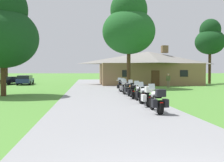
% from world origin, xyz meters
% --- Properties ---
extents(ground_plane, '(500.00, 500.00, 0.00)m').
position_xyz_m(ground_plane, '(0.00, 20.00, 0.00)').
color(ground_plane, '#4C8433').
extents(asphalt_driveway, '(6.40, 80.00, 0.06)m').
position_xyz_m(asphalt_driveway, '(0.00, 18.00, 0.03)').
color(asphalt_driveway, gray).
rests_on(asphalt_driveway, ground).
extents(motorcycle_white_nearest_to_camera, '(0.72, 2.08, 1.30)m').
position_xyz_m(motorcycle_white_nearest_to_camera, '(1.89, 8.27, 0.61)').
color(motorcycle_white_nearest_to_camera, black).
rests_on(motorcycle_white_nearest_to_camera, asphalt_driveway).
extents(motorcycle_silver_second_in_row, '(0.81, 2.08, 1.30)m').
position_xyz_m(motorcycle_silver_second_in_row, '(1.92, 10.64, 0.61)').
color(motorcycle_silver_second_in_row, black).
rests_on(motorcycle_silver_second_in_row, asphalt_driveway).
extents(motorcycle_silver_third_in_row, '(0.77, 2.08, 1.30)m').
position_xyz_m(motorcycle_silver_third_in_row, '(1.99, 12.41, 0.61)').
color(motorcycle_silver_third_in_row, black).
rests_on(motorcycle_silver_third_in_row, asphalt_driveway).
extents(motorcycle_orange_fourth_in_row, '(0.76, 2.08, 1.30)m').
position_xyz_m(motorcycle_orange_fourth_in_row, '(1.88, 14.69, 0.61)').
color(motorcycle_orange_fourth_in_row, black).
rests_on(motorcycle_orange_fourth_in_row, asphalt_driveway).
extents(motorcycle_black_fifth_in_row, '(0.88, 2.08, 1.30)m').
position_xyz_m(motorcycle_black_fifth_in_row, '(1.90, 16.84, 0.61)').
color(motorcycle_black_fifth_in_row, black).
rests_on(motorcycle_black_fifth_in_row, asphalt_driveway).
extents(motorcycle_blue_sixth_in_row, '(0.78, 2.08, 1.30)m').
position_xyz_m(motorcycle_blue_sixth_in_row, '(1.87, 18.81, 0.61)').
color(motorcycle_blue_sixth_in_row, black).
rests_on(motorcycle_blue_sixth_in_row, asphalt_driveway).
extents(motorcycle_blue_farthest_in_row, '(0.74, 2.08, 1.30)m').
position_xyz_m(motorcycle_blue_farthest_in_row, '(1.87, 21.06, 0.61)').
color(motorcycle_blue_farthest_in_row, black).
rests_on(motorcycle_blue_farthest_in_row, asphalt_driveway).
extents(stone_lodge, '(15.00, 8.89, 5.87)m').
position_xyz_m(stone_lodge, '(7.86, 34.64, 2.56)').
color(stone_lodge, brown).
rests_on(stone_lodge, ground).
extents(bystander_olive_shirt_near_lodge, '(0.47, 0.38, 1.69)m').
position_xyz_m(bystander_olive_shirt_near_lodge, '(8.51, 26.95, 0.95)').
color(bystander_olive_shirt_near_lodge, '#75664C').
rests_on(bystander_olive_shirt_near_lodge, ground).
extents(tree_right_of_lodge, '(4.71, 4.71, 10.35)m').
position_xyz_m(tree_right_of_lodge, '(18.34, 36.24, 7.23)').
color(tree_right_of_lodge, '#422D19').
rests_on(tree_right_of_lodge, ground).
extents(tree_by_lodge_front, '(6.21, 6.21, 11.47)m').
position_xyz_m(tree_by_lodge_front, '(3.61, 26.75, 7.39)').
color(tree_by_lodge_front, '#422D19').
rests_on(tree_by_lodge_front, ground).
extents(tree_left_far, '(4.75, 4.75, 8.95)m').
position_xyz_m(tree_left_far, '(-14.76, 41.46, 5.82)').
color(tree_left_far, '#422D19').
rests_on(tree_left_far, ground).
extents(tree_left_near, '(5.68, 5.68, 9.06)m').
position_xyz_m(tree_left_near, '(-8.03, 18.10, 5.33)').
color(tree_left_near, '#422D19').
rests_on(tree_left_near, ground).
extents(parked_navy_suv_far_left, '(2.10, 4.69, 1.40)m').
position_xyz_m(parked_navy_suv_far_left, '(-10.33, 35.53, 0.78)').
color(parked_navy_suv_far_left, navy).
rests_on(parked_navy_suv_far_left, ground).
extents(parked_black_sedan_far_left, '(2.99, 4.55, 1.20)m').
position_xyz_m(parked_black_sedan_far_left, '(-12.88, 36.26, 0.64)').
color(parked_black_sedan_far_left, black).
rests_on(parked_black_sedan_far_left, ground).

